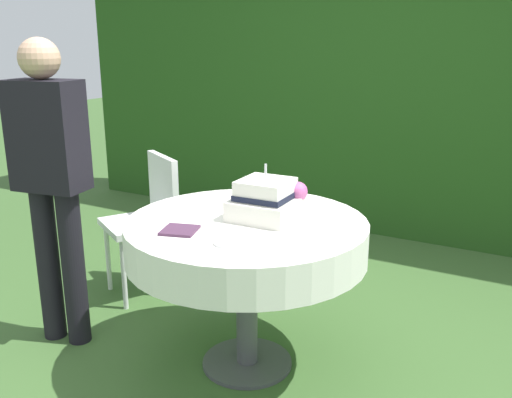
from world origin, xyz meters
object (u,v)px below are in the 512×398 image
at_px(cake_table, 247,240).
at_px(serving_plate_left, 338,219).
at_px(garden_chair, 149,212).
at_px(wedding_cake, 267,200).
at_px(serving_plate_near, 227,243).
at_px(napkin_stack, 180,230).
at_px(serving_plate_far, 285,199).
at_px(standing_person, 51,174).

distance_m(cake_table, serving_plate_left, 0.45).
bearing_deg(garden_chair, serving_plate_left, -9.74).
height_order(cake_table, garden_chair, garden_chair).
relative_size(wedding_cake, garden_chair, 0.36).
xyz_separation_m(serving_plate_near, napkin_stack, (-0.27, 0.03, 0.00)).
relative_size(cake_table, napkin_stack, 7.68).
bearing_deg(serving_plate_left, serving_plate_far, 154.95).
distance_m(serving_plate_far, garden_chair, 1.00).
height_order(cake_table, serving_plate_left, serving_plate_left).
xyz_separation_m(serving_plate_far, garden_chair, (-0.97, 0.06, -0.23)).
bearing_deg(garden_chair, standing_person, -92.11).
relative_size(serving_plate_left, napkin_stack, 0.99).
relative_size(wedding_cake, serving_plate_near, 2.88).
bearing_deg(serving_plate_near, garden_chair, 144.26).
distance_m(serving_plate_left, napkin_stack, 0.75).
bearing_deg(wedding_cake, garden_chair, 160.43).
distance_m(wedding_cake, serving_plate_far, 0.33).
height_order(wedding_cake, serving_plate_near, wedding_cake).
distance_m(wedding_cake, standing_person, 1.12).
height_order(wedding_cake, napkin_stack, wedding_cake).
bearing_deg(garden_chair, napkin_stack, -42.81).
bearing_deg(serving_plate_near, serving_plate_far, 96.64).
bearing_deg(standing_person, wedding_cake, 17.74).
bearing_deg(serving_plate_far, standing_person, -147.01).
bearing_deg(garden_chair, cake_table, -24.93).
height_order(napkin_stack, standing_person, standing_person).
relative_size(serving_plate_far, serving_plate_left, 0.78).
relative_size(serving_plate_near, standing_person, 0.07).
xyz_separation_m(cake_table, serving_plate_near, (0.09, -0.31, 0.11)).
xyz_separation_m(wedding_cake, garden_chair, (-1.04, 0.37, -0.32)).
height_order(cake_table, serving_plate_near, serving_plate_near).
height_order(garden_chair, standing_person, standing_person).
height_order(cake_table, serving_plate_far, serving_plate_far).
relative_size(serving_plate_near, napkin_stack, 0.74).
distance_m(cake_table, serving_plate_far, 0.41).
bearing_deg(napkin_stack, serving_plate_far, 74.50).
xyz_separation_m(serving_plate_near, serving_plate_left, (0.29, 0.53, 0.00)).
relative_size(serving_plate_near, garden_chair, 0.12).
distance_m(cake_table, napkin_stack, 0.35).
xyz_separation_m(serving_plate_near, garden_chair, (-1.06, 0.76, -0.23)).
height_order(cake_table, wedding_cake, wedding_cake).
bearing_deg(serving_plate_near, cake_table, 105.75).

